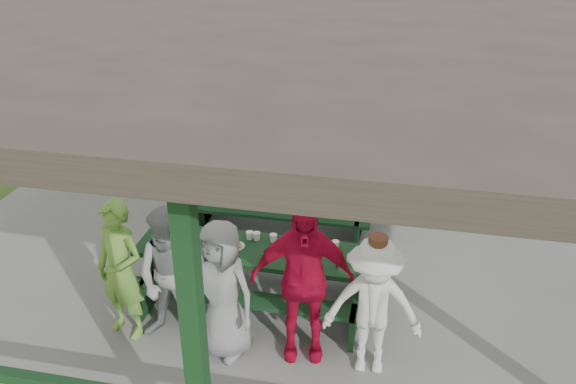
% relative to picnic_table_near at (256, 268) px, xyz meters
% --- Properties ---
extents(ground, '(90.00, 90.00, 0.00)m').
position_rel_picnic_table_near_xyz_m(ground, '(0.24, 1.20, -0.58)').
color(ground, '#2D4F18').
rests_on(ground, ground).
extents(concrete_slab, '(10.00, 8.00, 0.10)m').
position_rel_picnic_table_near_xyz_m(concrete_slab, '(0.24, 1.20, -0.53)').
color(concrete_slab, slate).
rests_on(concrete_slab, ground).
extents(pavilion_structure, '(10.60, 8.60, 3.24)m').
position_rel_picnic_table_near_xyz_m(pavilion_structure, '(0.24, 1.20, 2.59)').
color(pavilion_structure, black).
rests_on(pavilion_structure, concrete_slab).
extents(picnic_table_near, '(2.83, 1.39, 0.75)m').
position_rel_picnic_table_near_xyz_m(picnic_table_near, '(0.00, 0.00, 0.00)').
color(picnic_table_near, black).
rests_on(picnic_table_near, concrete_slab).
extents(picnic_table_far, '(2.69, 1.39, 0.75)m').
position_rel_picnic_table_near_xyz_m(picnic_table_far, '(-0.10, 2.00, -0.00)').
color(picnic_table_far, black).
rests_on(picnic_table_far, concrete_slab).
extents(table_setting, '(2.49, 0.45, 0.10)m').
position_rel_picnic_table_near_xyz_m(table_setting, '(0.09, 0.02, 0.30)').
color(table_setting, white).
rests_on(table_setting, picnic_table_near).
extents(contestant_green, '(0.70, 0.56, 1.67)m').
position_rel_picnic_table_near_xyz_m(contestant_green, '(-1.29, -0.86, 0.35)').
color(contestant_green, '#629434').
rests_on(contestant_green, concrete_slab).
extents(contestant_grey_left, '(0.80, 0.62, 1.63)m').
position_rel_picnic_table_near_xyz_m(contestant_grey_left, '(-0.70, -0.84, 0.33)').
color(contestant_grey_left, gray).
rests_on(contestant_grey_left, concrete_slab).
extents(contestant_grey_mid, '(0.89, 0.71, 1.60)m').
position_rel_picnic_table_near_xyz_m(contestant_grey_mid, '(-0.11, -0.94, 0.32)').
color(contestant_grey_mid, gray).
rests_on(contestant_grey_mid, concrete_slab).
extents(contestant_red, '(1.16, 0.65, 1.86)m').
position_rel_picnic_table_near_xyz_m(contestant_red, '(0.71, -0.77, 0.45)').
color(contestant_red, '#B80A2D').
rests_on(contestant_red, concrete_slab).
extents(contestant_white_fedora, '(1.04, 0.64, 1.61)m').
position_rel_picnic_table_near_xyz_m(contestant_white_fedora, '(1.46, -0.88, 0.30)').
color(contestant_white_fedora, silver).
rests_on(contestant_white_fedora, concrete_slab).
extents(spectator_lblue, '(1.52, 0.82, 1.57)m').
position_rel_picnic_table_near_xyz_m(spectator_lblue, '(-0.04, 2.93, 0.30)').
color(spectator_lblue, '#90B0DF').
rests_on(spectator_lblue, concrete_slab).
extents(spectator_blue, '(0.77, 0.63, 1.83)m').
position_rel_picnic_table_near_xyz_m(spectator_blue, '(-1.30, 3.30, 0.43)').
color(spectator_blue, '#465EB7').
rests_on(spectator_blue, concrete_slab).
extents(spectator_grey, '(0.84, 0.69, 1.56)m').
position_rel_picnic_table_near_xyz_m(spectator_grey, '(1.46, 3.00, 0.30)').
color(spectator_grey, '#9D9C9F').
rests_on(spectator_grey, concrete_slab).
extents(pickup_truck, '(5.50, 4.08, 1.39)m').
position_rel_picnic_table_near_xyz_m(pickup_truck, '(1.65, 9.40, 0.11)').
color(pickup_truck, silver).
rests_on(pickup_truck, ground).
extents(farm_trailer, '(3.95, 2.26, 1.37)m').
position_rel_picnic_table_near_xyz_m(farm_trailer, '(-2.12, 8.21, 0.10)').
color(farm_trailer, navy).
rests_on(farm_trailer, ground).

